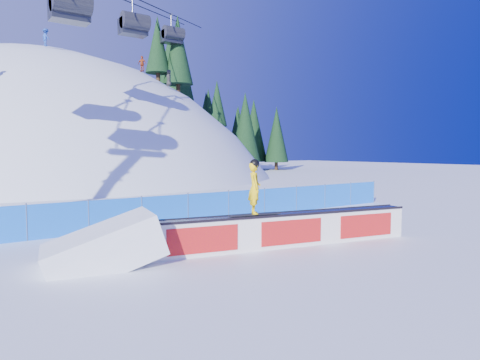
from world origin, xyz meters
TOP-DOWN VIEW (x-y plane):
  - ground at (0.00, 0.00)m, footprint 160.00×160.00m
  - snow_hill at (0.00, 42.00)m, footprint 64.00×64.00m
  - treeline at (25.13, 40.11)m, footprint 24.25×11.69m
  - safety_fence at (0.00, 4.50)m, footprint 22.05×0.05m
  - rail_box at (-0.49, -1.03)m, footprint 8.74×2.37m
  - snow_ramp at (-5.87, 0.07)m, footprint 3.37×2.48m
  - snowboarder at (-1.60, -0.80)m, footprint 1.63×0.67m
  - distant_skiers at (2.17, 30.23)m, footprint 17.48×10.42m

SIDE VIEW (x-z plane):
  - snow_hill at x=0.00m, z-range -50.00..14.00m
  - ground at x=0.00m, z-range 0.00..0.00m
  - snow_ramp at x=-5.87m, z-range -0.95..0.95m
  - rail_box at x=-0.49m, z-range -0.01..1.05m
  - safety_fence at x=0.00m, z-range -0.05..1.25m
  - snowboarder at x=-1.60m, z-range 1.04..2.72m
  - treeline at x=25.13m, z-range -0.90..17.69m
  - distant_skiers at x=2.17m, z-range 8.14..14.74m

